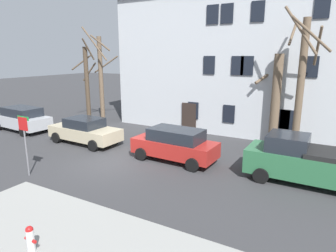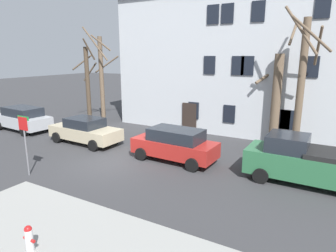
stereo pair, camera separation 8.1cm
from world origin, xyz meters
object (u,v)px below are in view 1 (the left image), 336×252
(tree_bare_far, at_px, (276,98))
(fire_hydrant, at_px, (30,238))
(car_red_wagon, at_px, (175,144))
(street_sign_pole, at_px, (24,135))
(tree_bare_near, at_px, (87,83))
(car_beige_sedan, at_px, (85,131))
(building_main, at_px, (229,48))
(pickup_truck_green, at_px, (308,161))
(tree_bare_end, at_px, (301,81))
(car_silver_wagon, at_px, (22,118))
(tree_bare_mid, at_px, (101,77))

(tree_bare_far, xyz_separation_m, fire_hydrant, (-3.79, -14.28, -2.42))
(car_red_wagon, relative_size, street_sign_pole, 1.61)
(tree_bare_far, distance_m, fire_hydrant, 14.97)
(tree_bare_near, distance_m, car_red_wagon, 11.96)
(car_beige_sedan, height_order, street_sign_pole, street_sign_pole)
(car_red_wagon, distance_m, fire_hydrant, 8.71)
(car_red_wagon, height_order, street_sign_pole, street_sign_pole)
(building_main, xyz_separation_m, pickup_truck_green, (6.63, -8.85, -4.95))
(building_main, relative_size, fire_hydrant, 20.89)
(street_sign_pole, bearing_deg, tree_bare_end, 43.44)
(building_main, distance_m, car_silver_wagon, 16.28)
(pickup_truck_green, bearing_deg, fire_hydrant, -124.59)
(building_main, relative_size, tree_bare_near, 2.43)
(car_silver_wagon, bearing_deg, tree_bare_mid, 60.59)
(street_sign_pole, bearing_deg, building_main, 71.83)
(tree_bare_mid, distance_m, car_silver_wagon, 6.76)
(tree_bare_far, height_order, pickup_truck_green, tree_bare_far)
(street_sign_pole, bearing_deg, tree_bare_far, 50.27)
(tree_bare_near, bearing_deg, tree_bare_far, 3.22)
(tree_bare_near, xyz_separation_m, tree_bare_end, (16.04, -0.13, 0.83))
(car_silver_wagon, height_order, fire_hydrant, car_silver_wagon)
(tree_bare_mid, bearing_deg, car_silver_wagon, -119.41)
(tree_bare_far, bearing_deg, car_beige_sedan, -151.73)
(street_sign_pole, bearing_deg, pickup_truck_green, 25.59)
(building_main, height_order, car_beige_sedan, building_main)
(fire_hydrant, bearing_deg, street_sign_pole, 144.86)
(building_main, height_order, tree_bare_end, building_main)
(tree_bare_near, relative_size, tree_bare_far, 1.21)
(fire_hydrant, height_order, street_sign_pole, street_sign_pole)
(car_beige_sedan, xyz_separation_m, car_red_wagon, (6.45, -0.01, 0.08))
(car_silver_wagon, bearing_deg, car_red_wagon, -0.47)
(car_silver_wagon, height_order, street_sign_pole, street_sign_pole)
(tree_bare_end, bearing_deg, car_red_wagon, -138.97)
(tree_bare_mid, relative_size, car_silver_wagon, 1.58)
(tree_bare_mid, xyz_separation_m, tree_bare_far, (13.75, 0.12, -0.78))
(tree_bare_far, xyz_separation_m, car_red_wagon, (-3.92, -5.58, -2.04))
(tree_bare_far, xyz_separation_m, car_silver_wagon, (-16.76, -5.48, -2.04))
(tree_bare_end, bearing_deg, fire_hydrant, -111.26)
(tree_bare_far, height_order, car_silver_wagon, tree_bare_far)
(tree_bare_end, distance_m, car_red_wagon, 7.73)
(tree_bare_mid, bearing_deg, car_beige_sedan, -58.23)
(car_silver_wagon, relative_size, car_beige_sedan, 1.00)
(tree_bare_end, relative_size, street_sign_pole, 2.83)
(car_red_wagon, bearing_deg, building_main, 91.78)
(tree_bare_mid, bearing_deg, tree_bare_far, 0.51)
(tree_bare_near, bearing_deg, car_silver_wagon, -114.55)
(car_beige_sedan, relative_size, pickup_truck_green, 0.92)
(tree_bare_mid, distance_m, car_red_wagon, 11.59)
(tree_bare_near, relative_size, tree_bare_end, 0.85)
(building_main, relative_size, car_silver_wagon, 3.39)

